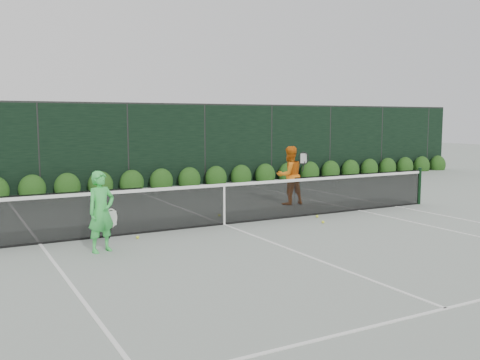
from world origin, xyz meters
TOP-DOWN VIEW (x-y plane):
  - ground at (0.00, 0.00)m, footprint 80.00×80.00m
  - tennis_net at (-0.02, 0.00)m, footprint 12.90×0.10m
  - player_woman at (-3.17, -1.18)m, footprint 0.67×0.53m
  - player_man at (3.04, 1.78)m, footprint 0.90×0.65m
  - court_lines at (0.00, 0.00)m, footprint 11.03×23.83m
  - windscreen_fence at (0.00, -2.71)m, footprint 32.00×21.07m
  - hedge_row at (-0.00, 7.15)m, footprint 31.66×0.65m
  - tennis_balls at (0.69, -0.19)m, footprint 4.81×2.06m

SIDE VIEW (x-z plane):
  - ground at x=0.00m, z-range 0.00..0.00m
  - court_lines at x=0.00m, z-range 0.00..0.01m
  - tennis_balls at x=0.69m, z-range 0.00..0.07m
  - hedge_row at x=0.00m, z-range -0.23..0.70m
  - tennis_net at x=-0.02m, z-range 0.00..1.07m
  - player_woman at x=-3.17m, z-range 0.00..1.52m
  - player_man at x=3.04m, z-range 0.00..1.70m
  - windscreen_fence at x=0.00m, z-range -0.02..3.04m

